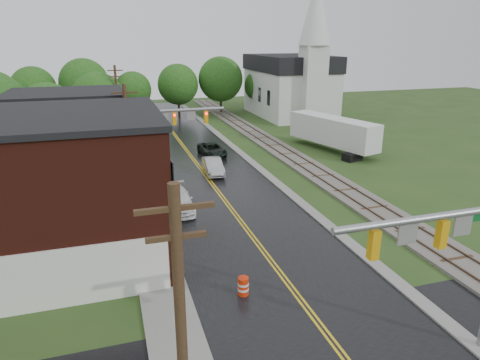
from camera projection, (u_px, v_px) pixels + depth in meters
name	position (u px, v px, depth m)	size (l,w,h in m)	color
main_road	(200.00, 168.00, 41.26)	(10.00, 90.00, 0.02)	black
curb_right	(239.00, 152.00, 47.31)	(0.80, 70.00, 0.12)	gray
sidewalk_left	(139.00, 192.00, 34.99)	(2.40, 50.00, 0.12)	gray
brick_building	(29.00, 192.00, 22.85)	(14.30, 10.30, 8.30)	#49180F
yellow_house	(73.00, 156.00, 33.53)	(8.00, 7.00, 6.40)	tan
darkred_building	(90.00, 142.00, 42.29)	(7.00, 6.00, 4.40)	#3F0F0C
church	(293.00, 79.00, 66.53)	(10.40, 18.40, 20.00)	silver
railroad	(277.00, 148.00, 48.56)	(3.20, 80.00, 0.30)	#59544C
traffic_signal_near	(457.00, 245.00, 15.29)	(7.34, 0.30, 7.20)	gray
traffic_signal_far	(166.00, 125.00, 35.99)	(7.34, 0.43, 7.20)	gray
utility_pole_a	(182.00, 345.00, 10.68)	(1.80, 0.28, 9.00)	#382616
utility_pole_b	(129.00, 145.00, 30.61)	(1.80, 0.28, 9.00)	#382616
utility_pole_c	(118.00, 102.00, 50.54)	(1.80, 0.28, 9.00)	#382616
tree_left_c	(50.00, 113.00, 44.91)	(6.00, 6.00, 7.65)	black
tree_left_e	(100.00, 100.00, 51.65)	(6.40, 6.40, 8.16)	black
suv_dark	(212.00, 150.00, 45.48)	(2.21, 4.80, 1.33)	black
sedan_silver	(213.00, 166.00, 39.46)	(1.52, 4.35, 1.43)	#A2A2A6
pickup_white	(178.00, 200.00, 31.18)	(2.04, 5.01, 1.45)	white
semi_trailer	(333.00, 131.00, 47.10)	(5.59, 11.82, 3.69)	black
construction_barrel	(243.00, 286.00, 20.87)	(0.53, 0.53, 0.95)	red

